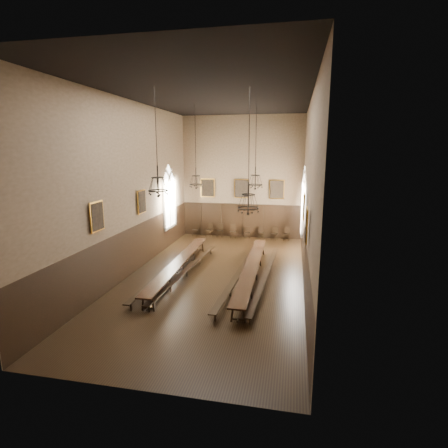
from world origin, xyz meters
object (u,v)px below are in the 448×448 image
(bench_left_outer, at_px, (170,268))
(chandelier_back_right, at_px, (255,179))
(table_right, at_px, (252,273))
(chair_3, at_px, (233,234))
(table_left, at_px, (180,268))
(bench_left_inner, at_px, (187,272))
(chair_6, at_px, (274,236))
(chair_0, at_px, (196,232))
(bench_right_outer, at_px, (265,277))
(chair_5, at_px, (261,235))
(chair_4, at_px, (247,235))
(chair_1, at_px, (209,232))
(chandelier_back_left, at_px, (196,179))
(chandelier_front_left, at_px, (158,184))
(bench_right_inner, at_px, (241,272))
(chair_2, at_px, (220,233))
(chair_7, at_px, (287,236))
(chandelier_front_right, at_px, (248,201))

(bench_left_outer, height_order, chandelier_back_right, chandelier_back_right)
(table_right, relative_size, chair_3, 10.32)
(chandelier_back_right, bearing_deg, table_right, -86.39)
(table_left, bearing_deg, chair_3, 80.76)
(bench_left_inner, xyz_separation_m, chandelier_back_right, (3.24, 2.28, 4.70))
(chair_6, bearing_deg, chair_3, -164.69)
(table_right, relative_size, chair_0, 10.47)
(bench_right_outer, height_order, chair_5, chair_5)
(bench_left_outer, distance_m, bench_left_inner, 1.06)
(bench_left_inner, bearing_deg, chair_4, 77.08)
(chair_1, xyz_separation_m, chandelier_back_left, (0.72, -5.95, 4.58))
(chair_6, bearing_deg, bench_right_outer, -73.92)
(bench_left_outer, relative_size, chair_1, 9.58)
(bench_right_outer, distance_m, chandelier_front_left, 7.05)
(bench_right_inner, bearing_deg, chandelier_back_left, 142.32)
(bench_left_inner, xyz_separation_m, chair_1, (-0.95, 8.74, 0.05))
(chair_1, relative_size, chair_5, 1.12)
(bench_right_inner, xyz_separation_m, chair_4, (-0.82, 8.28, -0.04))
(chair_3, bearing_deg, chair_2, 166.44)
(chair_7, height_order, chandelier_back_left, chandelier_back_left)
(table_left, xyz_separation_m, chair_3, (1.38, 8.47, -0.08))
(chair_1, bearing_deg, chair_7, 17.02)
(bench_left_outer, xyz_separation_m, chandelier_back_left, (0.79, 2.49, 4.61))
(chair_1, height_order, chair_5, chair_1)
(chair_5, bearing_deg, chair_0, 162.44)
(bench_right_inner, xyz_separation_m, chair_3, (-1.91, 8.26, -0.01))
(bench_right_outer, bearing_deg, chair_1, 119.85)
(bench_right_outer, distance_m, chair_5, 8.93)
(chandelier_front_left, bearing_deg, chair_1, 93.18)
(chair_7, bearing_deg, chair_0, -174.15)
(table_right, bearing_deg, chair_0, 122.29)
(table_left, bearing_deg, chair_6, 61.99)
(chair_2, distance_m, chandelier_front_right, 11.87)
(chair_0, distance_m, chandelier_front_right, 12.57)
(chair_0, relative_size, chair_7, 1.00)
(chair_0, height_order, chandelier_back_left, chandelier_back_left)
(chair_4, bearing_deg, bench_left_inner, -103.81)
(chair_4, bearing_deg, chair_7, -0.38)
(bench_left_outer, bearing_deg, chair_7, 54.93)
(chair_0, bearing_deg, chair_3, 2.55)
(table_left, xyz_separation_m, chair_7, (5.39, 8.52, -0.09))
(bench_right_inner, bearing_deg, chandelier_front_left, -134.76)
(chandelier_front_left, bearing_deg, chandelier_back_right, 54.63)
(chair_7, bearing_deg, bench_right_inner, -98.17)
(chair_0, height_order, chair_1, chair_1)
(bench_right_inner, relative_size, chair_2, 10.74)
(chandelier_front_right, bearing_deg, chair_6, 86.68)
(chair_5, distance_m, chandelier_back_left, 8.26)
(bench_left_outer, distance_m, bench_right_inner, 3.84)
(bench_right_inner, xyz_separation_m, chair_1, (-3.76, 8.30, 0.01))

